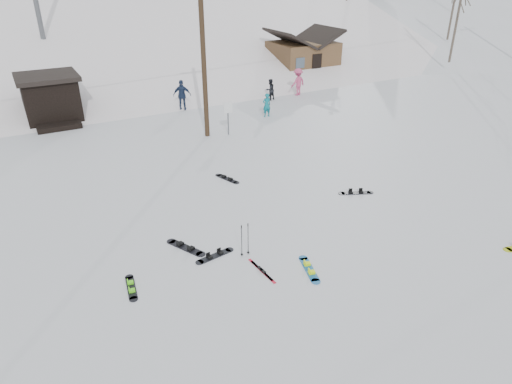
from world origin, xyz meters
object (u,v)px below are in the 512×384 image
utility_pole (203,48)px  hero_skis (262,270)px  hero_snowboard (309,269)px  cabin (303,57)px

utility_pole → hero_skis: bearing=-105.8°
utility_pole → hero_snowboard: (-2.10, -12.84, -4.65)m
hero_snowboard → cabin: bearing=-17.2°
utility_pole → hero_skis: size_ratio=6.12×
cabin → hero_skis: bearing=-126.5°
cabin → utility_pole: bearing=-142.4°
utility_pole → cabin: utility_pole is taller
hero_skis → utility_pole: bearing=70.4°
hero_snowboard → hero_skis: hero_snowboard is taller
hero_snowboard → hero_skis: size_ratio=1.00×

